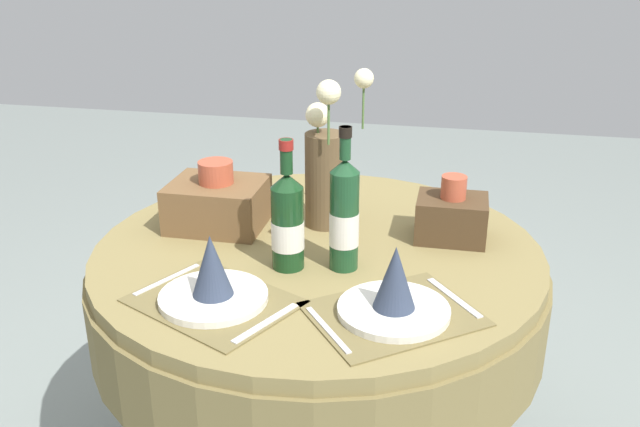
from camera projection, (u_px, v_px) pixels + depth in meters
name	position (u px, v px, depth m)	size (l,w,h in m)	color
dining_table	(318.00, 295.00, 1.84)	(1.18, 1.18, 0.75)	olive
place_setting_left	(213.00, 283.00, 1.50)	(0.42, 0.38, 0.16)	brown
place_setting_right	(394.00, 295.00, 1.45)	(0.43, 0.41, 0.16)	brown
flower_vase	(326.00, 164.00, 1.85)	(0.17, 0.22, 0.42)	brown
wine_bottle_left	(288.00, 221.00, 1.64)	(0.08, 0.08, 0.32)	#143819
wine_bottle_rear	(344.00, 215.00, 1.63)	(0.07, 0.07, 0.35)	#194223
woven_basket_side_left	(218.00, 202.00, 1.89)	(0.25, 0.21, 0.19)	brown
woven_basket_side_right	(452.00, 216.00, 1.81)	(0.18, 0.15, 0.17)	#47331E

